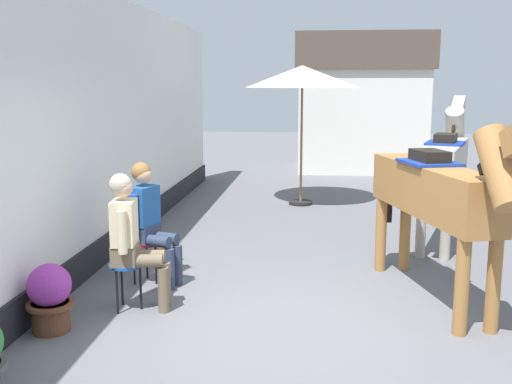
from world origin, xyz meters
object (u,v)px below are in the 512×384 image
(saddled_horse_near, at_px, (438,192))
(cafe_parasol, at_px, (302,77))
(saddled_horse_far, at_px, (446,161))
(flower_planter_middle, at_px, (50,297))
(satchel_bag, at_px, (167,254))
(seated_visitor_near, at_px, (131,235))
(seated_visitor_far, at_px, (149,217))

(saddled_horse_near, distance_m, cafe_parasol, 5.37)
(saddled_horse_far, xyz_separation_m, flower_planter_middle, (-4.25, -3.78, -0.82))
(saddled_horse_near, relative_size, satchel_bag, 10.43)
(saddled_horse_near, bearing_deg, flower_planter_middle, -162.28)
(seated_visitor_near, height_order, flower_planter_middle, seated_visitor_near)
(cafe_parasol, bearing_deg, flower_planter_middle, -108.88)
(seated_visitor_near, distance_m, saddled_horse_near, 3.12)
(seated_visitor_near, height_order, seated_visitor_far, same)
(saddled_horse_far, distance_m, satchel_bag, 4.17)
(seated_visitor_near, height_order, saddled_horse_near, saddled_horse_near)
(saddled_horse_far, bearing_deg, satchel_bag, -158.09)
(flower_planter_middle, bearing_deg, seated_visitor_near, 46.03)
(saddled_horse_near, xyz_separation_m, satchel_bag, (-3.13, 1.11, -1.06))
(seated_visitor_far, relative_size, cafe_parasol, 0.54)
(saddled_horse_far, distance_m, flower_planter_middle, 5.75)
(flower_planter_middle, height_order, satchel_bag, flower_planter_middle)
(flower_planter_middle, relative_size, satchel_bag, 2.29)
(satchel_bag, bearing_deg, seated_visitor_far, -113.63)
(seated_visitor_far, height_order, cafe_parasol, cafe_parasol)
(saddled_horse_far, height_order, flower_planter_middle, saddled_horse_far)
(saddled_horse_near, height_order, saddled_horse_far, same)
(seated_visitor_near, xyz_separation_m, seated_visitor_far, (-0.05, 0.81, 0.00))
(seated_visitor_far, relative_size, saddled_horse_far, 0.48)
(saddled_horse_far, bearing_deg, cafe_parasol, 131.80)
(seated_visitor_far, height_order, satchel_bag, seated_visitor_far)
(saddled_horse_far, bearing_deg, seated_visitor_near, -139.09)
(seated_visitor_near, bearing_deg, satchel_bag, 92.74)
(flower_planter_middle, distance_m, satchel_bag, 2.34)
(saddled_horse_far, relative_size, flower_planter_middle, 4.53)
(seated_visitor_near, relative_size, flower_planter_middle, 2.17)
(seated_visitor_near, xyz_separation_m, saddled_horse_near, (3.05, 0.55, 0.38))
(seated_visitor_far, height_order, saddled_horse_far, saddled_horse_far)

